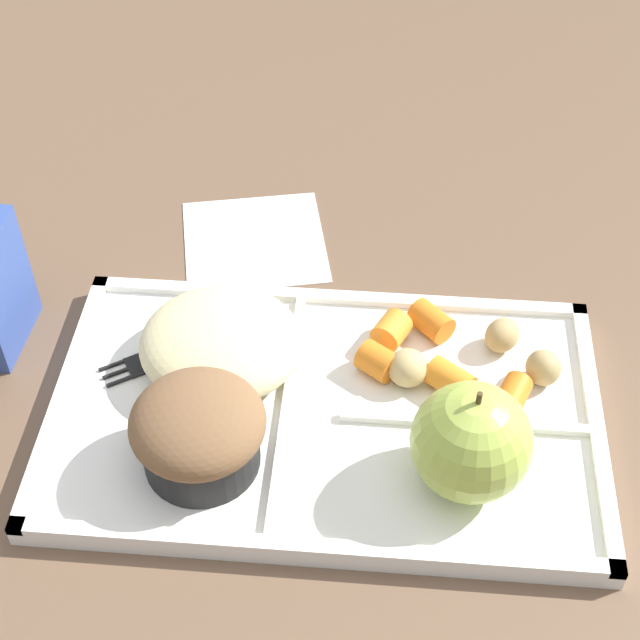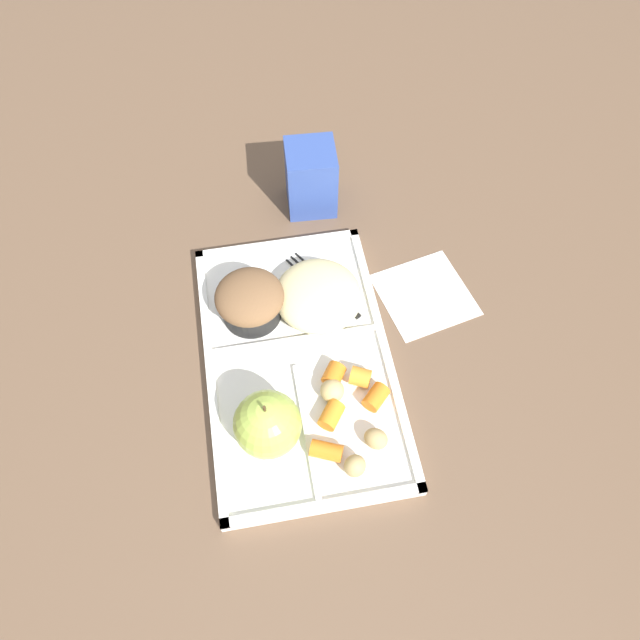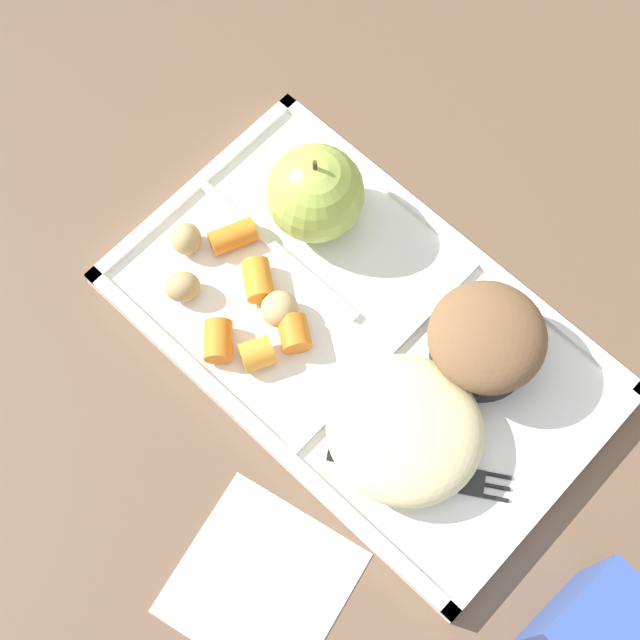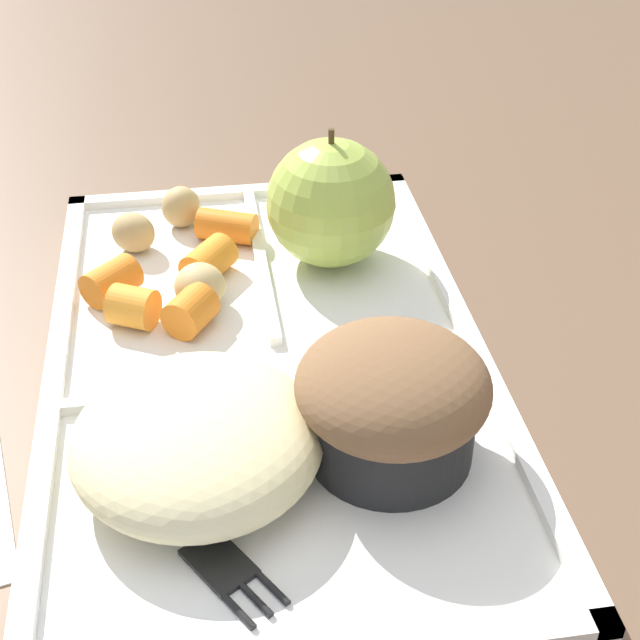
# 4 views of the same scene
# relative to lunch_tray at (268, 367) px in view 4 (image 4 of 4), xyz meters

# --- Properties ---
(ground) EXTENTS (6.00, 6.00, 0.00)m
(ground) POSITION_rel_lunch_tray_xyz_m (0.00, -0.00, -0.01)
(ground) COLOR brown
(lunch_tray) EXTENTS (0.39, 0.24, 0.02)m
(lunch_tray) POSITION_rel_lunch_tray_xyz_m (0.00, 0.00, 0.00)
(lunch_tray) COLOR white
(lunch_tray) RESTS_ON ground
(green_apple) EXTENTS (0.08, 0.08, 0.09)m
(green_apple) POSITION_rel_lunch_tray_xyz_m (-0.10, 0.05, 0.05)
(green_apple) COLOR #A8C14C
(green_apple) RESTS_ON lunch_tray
(bran_muffin) EXTENTS (0.09, 0.09, 0.06)m
(bran_muffin) POSITION_rel_lunch_tray_xyz_m (0.08, 0.05, 0.04)
(bran_muffin) COLOR black
(bran_muffin) RESTS_ON lunch_tray
(carrot_slice_large) EXTENTS (0.04, 0.04, 0.02)m
(carrot_slice_large) POSITION_rel_lunch_tray_xyz_m (-0.07, -0.09, 0.02)
(carrot_slice_large) COLOR orange
(carrot_slice_large) RESTS_ON lunch_tray
(carrot_slice_near_corner) EXTENTS (0.04, 0.03, 0.02)m
(carrot_slice_near_corner) POSITION_rel_lunch_tray_xyz_m (-0.03, -0.04, 0.02)
(carrot_slice_near_corner) COLOR orange
(carrot_slice_near_corner) RESTS_ON lunch_tray
(carrot_slice_edge) EXTENTS (0.03, 0.04, 0.02)m
(carrot_slice_edge) POSITION_rel_lunch_tray_xyz_m (-0.13, -0.01, 0.02)
(carrot_slice_edge) COLOR orange
(carrot_slice_edge) RESTS_ON lunch_tray
(carrot_slice_center) EXTENTS (0.03, 0.03, 0.02)m
(carrot_slice_center) POSITION_rel_lunch_tray_xyz_m (-0.04, -0.07, 0.02)
(carrot_slice_center) COLOR orange
(carrot_slice_center) RESTS_ON lunch_tray
(carrot_slice_tilted) EXTENTS (0.04, 0.04, 0.02)m
(carrot_slice_tilted) POSITION_rel_lunch_tray_xyz_m (-0.09, -0.03, 0.02)
(carrot_slice_tilted) COLOR orange
(carrot_slice_tilted) RESTS_ON lunch_tray
(potato_chunk_wedge) EXTENTS (0.04, 0.04, 0.03)m
(potato_chunk_wedge) POSITION_rel_lunch_tray_xyz_m (-0.13, -0.07, 0.02)
(potato_chunk_wedge) COLOR tan
(potato_chunk_wedge) RESTS_ON lunch_tray
(potato_chunk_corner) EXTENTS (0.04, 0.04, 0.03)m
(potato_chunk_corner) POSITION_rel_lunch_tray_xyz_m (-0.16, -0.04, 0.02)
(potato_chunk_corner) COLOR tan
(potato_chunk_corner) RESTS_ON lunch_tray
(potato_chunk_large) EXTENTS (0.04, 0.04, 0.03)m
(potato_chunk_large) POSITION_rel_lunch_tray_xyz_m (-0.06, -0.03, 0.02)
(potato_chunk_large) COLOR tan
(potato_chunk_large) RESTS_ON lunch_tray
(egg_noodle_pile) EXTENTS (0.12, 0.12, 0.04)m
(egg_noodle_pile) POSITION_rel_lunch_tray_xyz_m (0.08, -0.04, 0.03)
(egg_noodle_pile) COLOR beige
(egg_noodle_pile) RESTS_ON lunch_tray
(meatball_front) EXTENTS (0.04, 0.04, 0.04)m
(meatball_front) POSITION_rel_lunch_tray_xyz_m (0.09, -0.04, 0.02)
(meatball_front) COLOR brown
(meatball_front) RESTS_ON lunch_tray
(meatball_center) EXTENTS (0.04, 0.04, 0.04)m
(meatball_center) POSITION_rel_lunch_tray_xyz_m (0.09, -0.03, 0.03)
(meatball_center) COLOR brown
(meatball_center) RESTS_ON lunch_tray
(plastic_fork) EXTENTS (0.13, 0.09, 0.00)m
(plastic_fork) POSITION_rel_lunch_tray_xyz_m (0.12, -0.05, 0.01)
(plastic_fork) COLOR black
(plastic_fork) RESTS_ON lunch_tray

